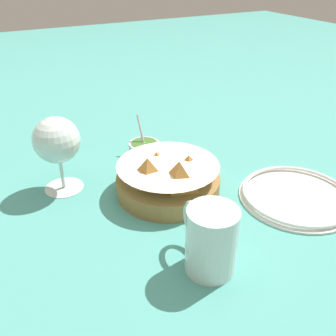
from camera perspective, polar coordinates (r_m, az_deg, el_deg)
The scene contains 6 objects.
ground_plane at distance 0.77m, azimuth -2.49°, elevation -3.54°, with size 4.00×4.00×0.00m, color teal.
food_basket at distance 0.75m, azimuth -0.03°, elevation -1.66°, with size 0.21×0.21×0.09m.
sauce_cup at distance 0.90m, azimuth -3.63°, elevation 3.00°, with size 0.07×0.07×0.09m.
wine_glass at distance 0.76m, azimuth -16.59°, elevation 3.77°, with size 0.09×0.09×0.16m.
beer_mug at distance 0.58m, azimuth 6.49°, elevation -11.12°, with size 0.12×0.08×0.11m.
side_plate at distance 0.79m, azimuth 18.99°, elevation -3.97°, with size 0.23×0.23×0.01m.
Camera 1 is at (-0.58, 0.27, 0.43)m, focal length 40.00 mm.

